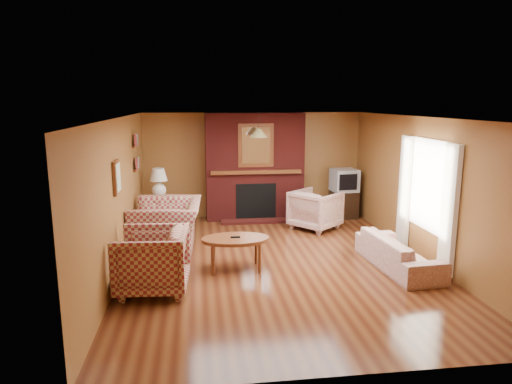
{
  "coord_description": "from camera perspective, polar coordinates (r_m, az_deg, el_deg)",
  "views": [
    {
      "loc": [
        -1.28,
        -7.15,
        2.66
      ],
      "look_at": [
        -0.28,
        0.6,
        1.09
      ],
      "focal_mm": 32.0,
      "sensor_mm": 36.0,
      "label": 1
    }
  ],
  "objects": [
    {
      "name": "wall_right",
      "position": [
        8.21,
        20.16,
        0.4
      ],
      "size": [
        0.0,
        6.5,
        6.5
      ],
      "primitive_type": "plane",
      "rotation": [
        1.57,
        0.0,
        -1.57
      ],
      "color": "brown",
      "rests_on": "floor"
    },
    {
      "name": "table_lamp",
      "position": [
        9.77,
        -12.08,
        1.34
      ],
      "size": [
        0.38,
        0.38,
        0.62
      ],
      "color": "white",
      "rests_on": "side_table"
    },
    {
      "name": "floor",
      "position": [
        7.73,
        2.63,
        -8.8
      ],
      "size": [
        6.5,
        6.5,
        0.0
      ],
      "primitive_type": "plane",
      "color": "#441D0E",
      "rests_on": "ground"
    },
    {
      "name": "botanical_print",
      "position": [
        7.04,
        -17.0,
        1.77
      ],
      "size": [
        0.05,
        0.4,
        0.5
      ],
      "color": "#603116",
      "rests_on": "wall_left"
    },
    {
      "name": "plaid_armchair",
      "position": [
        6.65,
        -12.88,
        -8.36
      ],
      "size": [
        1.05,
        1.03,
        0.9
      ],
      "primitive_type": "imported",
      "rotation": [
        0.0,
        0.0,
        -1.64
      ],
      "color": "maroon",
      "rests_on": "floor"
    },
    {
      "name": "plaid_loveseat",
      "position": [
        8.38,
        -11.04,
        -4.2
      ],
      "size": [
        1.26,
        1.43,
        0.89
      ],
      "primitive_type": "imported",
      "rotation": [
        0.0,
        0.0,
        -1.62
      ],
      "color": "maroon",
      "rests_on": "floor"
    },
    {
      "name": "floral_sofa",
      "position": [
        7.76,
        17.37,
        -7.2
      ],
      "size": [
        0.84,
        1.85,
        0.52
      ],
      "primitive_type": "imported",
      "rotation": [
        0.0,
        0.0,
        1.65
      ],
      "color": "beige",
      "rests_on": "floor"
    },
    {
      "name": "fireplace",
      "position": [
        10.32,
        -0.17,
        3.1
      ],
      "size": [
        2.2,
        0.82,
        2.4
      ],
      "color": "#521411",
      "rests_on": "floor"
    },
    {
      "name": "crt_tv",
      "position": [
        10.63,
        10.99,
        1.47
      ],
      "size": [
        0.59,
        0.59,
        0.51
      ],
      "color": "#A2A4A9",
      "rests_on": "tv_stand"
    },
    {
      "name": "wall_front",
      "position": [
        4.35,
        10.26,
        -8.44
      ],
      "size": [
        6.5,
        0.0,
        6.5
      ],
      "primitive_type": "plane",
      "rotation": [
        -1.57,
        0.0,
        0.0
      ],
      "color": "brown",
      "rests_on": "floor"
    },
    {
      "name": "tv_stand",
      "position": [
        10.75,
        10.87,
        -1.49
      ],
      "size": [
        0.58,
        0.53,
        0.62
      ],
      "primitive_type": "cube",
      "rotation": [
        0.0,
        0.0,
        0.01
      ],
      "color": "black",
      "rests_on": "floor"
    },
    {
      "name": "floral_armchair",
      "position": [
        9.69,
        7.45,
        -2.19
      ],
      "size": [
        1.25,
        1.25,
        0.82
      ],
      "primitive_type": "imported",
      "rotation": [
        0.0,
        0.0,
        2.27
      ],
      "color": "beige",
      "rests_on": "floor"
    },
    {
      "name": "coffee_table",
      "position": [
        7.29,
        -2.59,
        -6.14
      ],
      "size": [
        1.08,
        0.67,
        0.55
      ],
      "color": "#603116",
      "rests_on": "floor"
    },
    {
      "name": "wall_back",
      "position": [
        10.58,
        -0.35,
        3.4
      ],
      "size": [
        6.5,
        0.0,
        6.5
      ],
      "primitive_type": "plane",
      "rotation": [
        1.57,
        0.0,
        0.0
      ],
      "color": "brown",
      "rests_on": "floor"
    },
    {
      "name": "bookshelf",
      "position": [
        9.17,
        -14.66,
        4.75
      ],
      "size": [
        0.09,
        0.55,
        0.71
      ],
      "color": "#603116",
      "rests_on": "wall_left"
    },
    {
      "name": "ceiling",
      "position": [
        7.26,
        2.81,
        9.28
      ],
      "size": [
        6.5,
        6.5,
        0.0
      ],
      "primitive_type": "plane",
      "rotation": [
        3.14,
        0.0,
        0.0
      ],
      "color": "silver",
      "rests_on": "wall_back"
    },
    {
      "name": "window_right",
      "position": [
        8.03,
        20.47,
        -0.39
      ],
      "size": [
        0.1,
        1.85,
        2.0
      ],
      "color": "beige",
      "rests_on": "wall_right"
    },
    {
      "name": "side_table",
      "position": [
        9.91,
        -11.92,
        -2.51
      ],
      "size": [
        0.54,
        0.54,
        0.66
      ],
      "primitive_type": "cube",
      "rotation": [
        0.0,
        0.0,
        -0.1
      ],
      "color": "#603116",
      "rests_on": "floor"
    },
    {
      "name": "wall_left",
      "position": [
        7.4,
        -16.73,
        -0.53
      ],
      "size": [
        0.0,
        6.5,
        6.5
      ],
      "primitive_type": "plane",
      "rotation": [
        1.57,
        0.0,
        1.57
      ],
      "color": "brown",
      "rests_on": "floor"
    },
    {
      "name": "pendant_light",
      "position": [
        9.55,
        0.34,
        7.38
      ],
      "size": [
        0.36,
        0.36,
        0.48
      ],
      "color": "black",
      "rests_on": "ceiling"
    }
  ]
}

